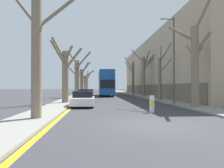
% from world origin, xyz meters
% --- Properties ---
extents(ground_plane, '(300.00, 300.00, 0.00)m').
position_xyz_m(ground_plane, '(0.00, 0.00, 0.00)').
color(ground_plane, '#333338').
extents(sidewalk_left, '(2.38, 120.00, 0.12)m').
position_xyz_m(sidewalk_left, '(-5.81, 50.00, 0.06)').
color(sidewalk_left, gray).
rests_on(sidewalk_left, ground).
extents(sidewalk_right, '(2.38, 120.00, 0.12)m').
position_xyz_m(sidewalk_right, '(5.81, 50.00, 0.06)').
color(sidewalk_right, gray).
rests_on(sidewalk_right, ground).
extents(building_facade_right, '(10.08, 48.62, 10.44)m').
position_xyz_m(building_facade_right, '(11.98, 31.65, 5.21)').
color(building_facade_right, tan).
rests_on(building_facade_right, ground).
extents(kerb_line_stripe, '(0.24, 120.00, 0.01)m').
position_xyz_m(kerb_line_stripe, '(-4.44, 50.00, 0.00)').
color(kerb_line_stripe, yellow).
rests_on(kerb_line_stripe, ground).
extents(street_tree_left_0, '(3.60, 2.46, 8.40)m').
position_xyz_m(street_tree_left_0, '(-5.48, 1.72, 3.71)').
color(street_tree_left_0, '#7A6B56').
rests_on(street_tree_left_0, ground).
extents(street_tree_left_1, '(3.16, 2.52, 6.68)m').
position_xyz_m(street_tree_left_1, '(-5.56, 12.78, 3.16)').
color(street_tree_left_1, '#7A6B56').
rests_on(street_tree_left_1, ground).
extents(street_tree_left_2, '(4.08, 3.30, 7.78)m').
position_xyz_m(street_tree_left_2, '(-5.46, 25.50, 3.46)').
color(street_tree_left_2, '#7A6B56').
rests_on(street_tree_left_2, ground).
extents(street_tree_left_3, '(4.15, 4.73, 7.33)m').
position_xyz_m(street_tree_left_3, '(-5.34, 37.69, 3.32)').
color(street_tree_left_3, '#7A6B56').
rests_on(street_tree_left_3, ground).
extents(street_tree_left_4, '(2.93, 3.08, 6.59)m').
position_xyz_m(street_tree_left_4, '(-5.41, 49.41, 2.82)').
color(street_tree_left_4, '#7A6B56').
rests_on(street_tree_left_4, ground).
extents(street_tree_left_5, '(1.81, 2.48, 6.85)m').
position_xyz_m(street_tree_left_5, '(-5.27, 61.36, 3.05)').
color(street_tree_left_5, '#7A6B56').
rests_on(street_tree_left_5, ground).
extents(street_tree_right_0, '(2.97, 3.87, 9.34)m').
position_xyz_m(street_tree_right_0, '(5.52, 7.07, 3.81)').
color(street_tree_right_0, '#7A6B56').
rests_on(street_tree_right_0, ground).
extents(street_tree_right_1, '(1.32, 3.84, 6.77)m').
position_xyz_m(street_tree_right_1, '(5.51, 16.45, 3.12)').
color(street_tree_right_1, '#7A6B56').
rests_on(street_tree_right_1, ground).
extents(street_tree_right_2, '(4.08, 3.02, 7.91)m').
position_xyz_m(street_tree_right_2, '(5.57, 25.89, 3.96)').
color(street_tree_right_2, '#7A6B56').
rests_on(street_tree_right_2, ground).
extents(street_tree_right_3, '(2.19, 2.13, 7.94)m').
position_xyz_m(street_tree_right_3, '(5.37, 35.77, 3.79)').
color(street_tree_right_3, '#7A6B56').
rests_on(street_tree_right_3, ground).
extents(double_decker_bus, '(2.62, 11.42, 4.61)m').
position_xyz_m(double_decker_bus, '(-0.52, 31.24, 2.60)').
color(double_decker_bus, '#19519E').
rests_on(double_decker_bus, ground).
extents(parked_car_0, '(1.89, 3.94, 1.35)m').
position_xyz_m(parked_car_0, '(-3.53, 9.24, 0.65)').
color(parked_car_0, silver).
rests_on(parked_car_0, ground).
extents(parked_car_1, '(1.81, 4.02, 1.44)m').
position_xyz_m(parked_car_1, '(-3.53, 15.35, 0.68)').
color(parked_car_1, maroon).
rests_on(parked_car_1, ground).
extents(lamp_post, '(1.40, 0.20, 8.34)m').
position_xyz_m(lamp_post, '(4.88, 10.35, 4.63)').
color(lamp_post, '#4C4F54').
rests_on(lamp_post, ground).
extents(traffic_bollard, '(0.33, 0.34, 1.13)m').
position_xyz_m(traffic_bollard, '(1.36, 4.66, 0.56)').
color(traffic_bollard, white).
rests_on(traffic_bollard, ground).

